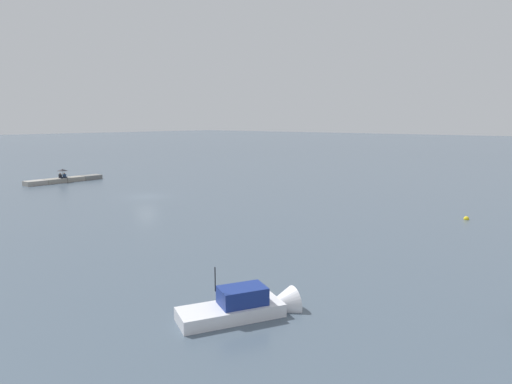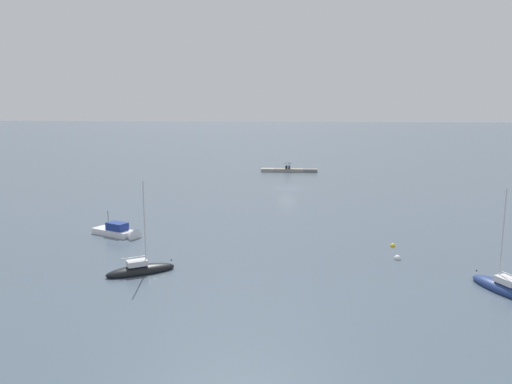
{
  "view_description": "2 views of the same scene",
  "coord_description": "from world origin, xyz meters",
  "px_view_note": "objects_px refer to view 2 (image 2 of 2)",
  "views": [
    {
      "loc": [
        31.01,
        42.82,
        8.67
      ],
      "look_at": [
        -5.16,
        12.23,
        1.15
      ],
      "focal_mm": 31.79,
      "sensor_mm": 36.0,
      "label": 1
    },
    {
      "loc": [
        -1.62,
        79.8,
        13.77
      ],
      "look_at": [
        3.09,
        22.21,
        3.36
      ],
      "focal_mm": 35.95,
      "sensor_mm": 36.0,
      "label": 2
    }
  ],
  "objects_px": {
    "sailboat_black_mid": "(141,270)",
    "mooring_buoy_mid": "(393,246)",
    "mooring_buoy_near": "(397,258)",
    "person_seated_dark_right": "(286,167)",
    "person_seated_blue_left": "(289,167)",
    "umbrella_open_black": "(288,163)",
    "motorboat_white_near": "(120,233)",
    "sailboat_navy_near": "(504,288)"
  },
  "relations": [
    {
      "from": "sailboat_black_mid",
      "to": "motorboat_white_near",
      "type": "xyz_separation_m",
      "value": [
        5.6,
        -11.06,
        0.05
      ]
    },
    {
      "from": "mooring_buoy_mid",
      "to": "mooring_buoy_near",
      "type": "bearing_deg",
      "value": 85.56
    },
    {
      "from": "umbrella_open_black",
      "to": "person_seated_blue_left",
      "type": "bearing_deg",
      "value": 167.44
    },
    {
      "from": "person_seated_dark_right",
      "to": "umbrella_open_black",
      "type": "xyz_separation_m",
      "value": [
        -0.28,
        0.05,
        0.87
      ]
    },
    {
      "from": "person_seated_blue_left",
      "to": "mooring_buoy_near",
      "type": "relative_size",
      "value": 1.28
    },
    {
      "from": "sailboat_navy_near",
      "to": "motorboat_white_near",
      "type": "relative_size",
      "value": 1.39
    },
    {
      "from": "umbrella_open_black",
      "to": "sailboat_black_mid",
      "type": "distance_m",
      "value": 61.08
    },
    {
      "from": "person_seated_dark_right",
      "to": "umbrella_open_black",
      "type": "distance_m",
      "value": 0.92
    },
    {
      "from": "mooring_buoy_near",
      "to": "person_seated_dark_right",
      "type": "bearing_deg",
      "value": -78.65
    },
    {
      "from": "mooring_buoy_mid",
      "to": "sailboat_navy_near",
      "type": "bearing_deg",
      "value": 117.82
    },
    {
      "from": "umbrella_open_black",
      "to": "sailboat_black_mid",
      "type": "bearing_deg",
      "value": 79.98
    },
    {
      "from": "person_seated_blue_left",
      "to": "motorboat_white_near",
      "type": "bearing_deg",
      "value": 73.27
    },
    {
      "from": "person_seated_dark_right",
      "to": "sailboat_black_mid",
      "type": "height_order",
      "value": "sailboat_black_mid"
    },
    {
      "from": "umbrella_open_black",
      "to": "mooring_buoy_near",
      "type": "bearing_deg",
      "value": 101.07
    },
    {
      "from": "mooring_buoy_mid",
      "to": "umbrella_open_black",
      "type": "bearing_deg",
      "value": -77.73
    },
    {
      "from": "umbrella_open_black",
      "to": "mooring_buoy_near",
      "type": "xyz_separation_m",
      "value": [
        -10.72,
        54.75,
        -1.65
      ]
    },
    {
      "from": "mooring_buoy_near",
      "to": "sailboat_navy_near",
      "type": "bearing_deg",
      "value": 131.0
    },
    {
      "from": "sailboat_black_mid",
      "to": "motorboat_white_near",
      "type": "relative_size",
      "value": 1.38
    },
    {
      "from": "person_seated_dark_right",
      "to": "sailboat_navy_near",
      "type": "xyz_separation_m",
      "value": [
        -17.24,
        61.98,
        -0.59
      ]
    },
    {
      "from": "motorboat_white_near",
      "to": "person_seated_blue_left",
      "type": "bearing_deg",
      "value": -172.11
    },
    {
      "from": "mooring_buoy_near",
      "to": "mooring_buoy_mid",
      "type": "relative_size",
      "value": 1.26
    },
    {
      "from": "mooring_buoy_near",
      "to": "mooring_buoy_mid",
      "type": "distance_m",
      "value": 4.06
    },
    {
      "from": "motorboat_white_near",
      "to": "person_seated_dark_right",
      "type": "bearing_deg",
      "value": -171.48
    },
    {
      "from": "mooring_buoy_near",
      "to": "mooring_buoy_mid",
      "type": "bearing_deg",
      "value": -94.44
    },
    {
      "from": "sailboat_navy_near",
      "to": "mooring_buoy_mid",
      "type": "bearing_deg",
      "value": 92.61
    },
    {
      "from": "sailboat_navy_near",
      "to": "motorboat_white_near",
      "type": "height_order",
      "value": "sailboat_navy_near"
    },
    {
      "from": "motorboat_white_near",
      "to": "mooring_buoy_mid",
      "type": "distance_m",
      "value": 27.31
    },
    {
      "from": "person_seated_dark_right",
      "to": "mooring_buoy_near",
      "type": "distance_m",
      "value": 55.9
    },
    {
      "from": "umbrella_open_black",
      "to": "sailboat_black_mid",
      "type": "height_order",
      "value": "sailboat_black_mid"
    },
    {
      "from": "person_seated_dark_right",
      "to": "umbrella_open_black",
      "type": "height_order",
      "value": "umbrella_open_black"
    },
    {
      "from": "person_seated_blue_left",
      "to": "umbrella_open_black",
      "type": "bearing_deg",
      "value": -10.67
    },
    {
      "from": "person_seated_blue_left",
      "to": "person_seated_dark_right",
      "type": "bearing_deg",
      "value": -9.18
    },
    {
      "from": "mooring_buoy_mid",
      "to": "motorboat_white_near",
      "type": "bearing_deg",
      "value": -3.43
    },
    {
      "from": "motorboat_white_near",
      "to": "umbrella_open_black",
      "type": "bearing_deg",
      "value": -171.79
    },
    {
      "from": "sailboat_black_mid",
      "to": "mooring_buoy_mid",
      "type": "distance_m",
      "value": 23.62
    },
    {
      "from": "umbrella_open_black",
      "to": "mooring_buoy_mid",
      "type": "relative_size",
      "value": 3.18
    },
    {
      "from": "umbrella_open_black",
      "to": "mooring_buoy_mid",
      "type": "height_order",
      "value": "umbrella_open_black"
    },
    {
      "from": "sailboat_black_mid",
      "to": "person_seated_blue_left",
      "type": "bearing_deg",
      "value": 138.0
    },
    {
      "from": "sailboat_navy_near",
      "to": "sailboat_black_mid",
      "type": "xyz_separation_m",
      "value": [
        27.59,
        -1.81,
        -0.01
      ]
    },
    {
      "from": "mooring_buoy_near",
      "to": "mooring_buoy_mid",
      "type": "height_order",
      "value": "mooring_buoy_near"
    },
    {
      "from": "umbrella_open_black",
      "to": "mooring_buoy_near",
      "type": "relative_size",
      "value": 2.51
    },
    {
      "from": "sailboat_black_mid",
      "to": "sailboat_navy_near",
      "type": "bearing_deg",
      "value": 54.55
    }
  ]
}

